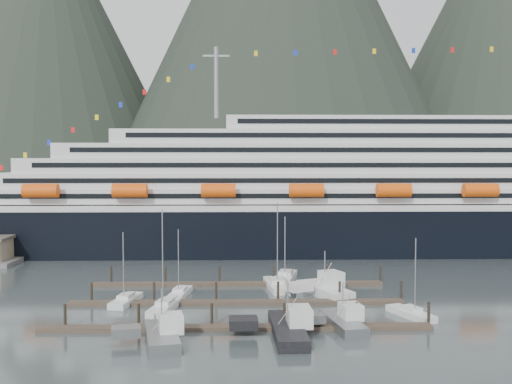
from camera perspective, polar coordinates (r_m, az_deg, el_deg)
ground at (r=84.61m, az=1.60°, el=-11.08°), size 1600.00×1600.00×0.00m
mountains at (r=687.89m, az=3.48°, el=14.98°), size 870.00×440.00×420.00m
cruise_ship at (r=141.40m, az=12.66°, el=-0.54°), size 210.00×30.40×50.30m
dock_near at (r=74.81m, az=-1.86°, el=-12.73°), size 48.18×2.28×3.20m
dock_mid at (r=87.39m, az=-1.79°, el=-10.42°), size 48.18×2.28×3.20m
dock_far at (r=100.08m, az=-1.74°, el=-8.69°), size 48.18×2.28×3.20m
sailboat_a at (r=89.54m, az=-12.29°, el=-10.10°), size 3.76×8.37×10.83m
sailboat_b at (r=84.83m, az=-8.65°, el=-10.78°), size 4.12×9.78×14.39m
sailboat_c at (r=92.85m, az=-7.26°, el=-9.59°), size 3.28×8.36×10.68m
sailboat_f at (r=104.20m, az=2.84°, el=-8.16°), size 4.84×10.06×11.59m
sailboat_g at (r=97.74m, az=1.94°, el=-8.90°), size 3.86×10.99×14.48m
sailboat_h at (r=82.98m, az=14.53°, el=-11.18°), size 5.17×8.25×10.93m
trawler_b at (r=70.37m, az=-9.06°, el=-13.30°), size 8.40×10.88×6.74m
trawler_c at (r=72.32m, az=2.91°, el=-12.80°), size 9.76×13.86×7.01m
trawler_d at (r=76.14m, az=8.16°, el=-12.08°), size 7.98×10.72×6.12m
trawler_e at (r=93.46m, az=6.49°, el=-9.15°), size 10.09×12.04×7.48m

